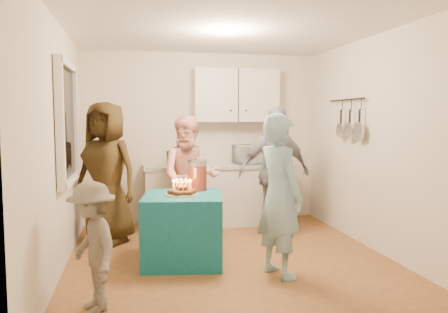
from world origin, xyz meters
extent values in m
plane|color=brown|center=(0.00, 0.00, 0.00)|extent=(4.00, 4.00, 0.00)
plane|color=white|center=(0.00, 0.00, 2.60)|extent=(4.00, 4.00, 0.00)
plane|color=silver|center=(0.00, 2.00, 1.30)|extent=(3.60, 3.60, 0.00)
plane|color=silver|center=(-1.80, 0.00, 1.30)|extent=(4.00, 4.00, 0.00)
plane|color=silver|center=(1.80, 0.00, 1.30)|extent=(4.00, 4.00, 0.00)
cube|color=black|center=(-1.77, 0.30, 1.55)|extent=(0.04, 1.00, 1.20)
cube|color=white|center=(0.20, 1.70, 0.43)|extent=(2.20, 0.58, 0.86)
cube|color=beige|center=(0.20, 1.70, 0.89)|extent=(2.24, 0.62, 0.05)
cube|color=white|center=(0.50, 1.85, 1.95)|extent=(1.30, 0.30, 0.80)
cube|color=black|center=(1.72, 0.70, 1.60)|extent=(0.12, 1.00, 0.60)
imported|color=white|center=(0.71, 1.70, 1.05)|extent=(0.57, 0.43, 0.29)
cube|color=#116476|center=(-0.53, 0.05, 0.38)|extent=(0.97, 0.97, 0.76)
cylinder|color=red|center=(-0.33, 0.31, 0.93)|extent=(0.22, 0.22, 0.34)
imported|color=#92C1D4|center=(0.38, -0.57, 0.83)|extent=(0.59, 0.71, 1.66)
imported|color=brown|center=(-1.40, 1.04, 0.91)|extent=(1.06, 0.96, 1.81)
imported|color=#FF8C85|center=(-0.33, 1.02, 0.82)|extent=(0.90, 0.76, 1.64)
imported|color=#101B38|center=(0.81, 0.87, 0.88)|extent=(1.08, 0.58, 1.76)
imported|color=#5F574C|center=(-1.40, -1.03, 0.55)|extent=(0.65, 0.81, 1.09)
camera|label=1|loc=(-1.05, -4.71, 1.60)|focal=35.00mm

